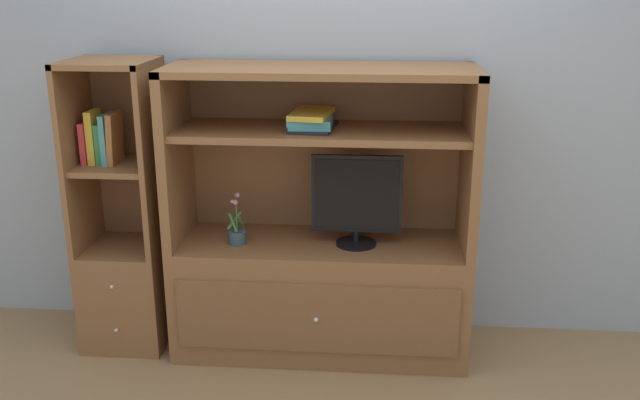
{
  "coord_description": "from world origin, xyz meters",
  "views": [
    {
      "loc": [
        0.28,
        -3.05,
        1.97
      ],
      "look_at": [
        0.0,
        0.35,
        0.87
      ],
      "focal_mm": 38.94,
      "sensor_mm": 36.0,
      "label": 1
    }
  ],
  "objects_px": {
    "tv_monitor": "(357,199)",
    "upright_book_row": "(102,139)",
    "media_console": "(321,264)",
    "magazine_stack": "(312,120)",
    "potted_plant": "(237,234)",
    "bookshelf_tall": "(126,252)"
  },
  "relations": [
    {
      "from": "media_console",
      "to": "magazine_stack",
      "type": "bearing_deg",
      "value": -176.26
    },
    {
      "from": "tv_monitor",
      "to": "media_console",
      "type": "bearing_deg",
      "value": 170.7
    },
    {
      "from": "tv_monitor",
      "to": "magazine_stack",
      "type": "relative_size",
      "value": 1.37
    },
    {
      "from": "tv_monitor",
      "to": "bookshelf_tall",
      "type": "bearing_deg",
      "value": 178.46
    },
    {
      "from": "magazine_stack",
      "to": "bookshelf_tall",
      "type": "distance_m",
      "value": 1.28
    },
    {
      "from": "potted_plant",
      "to": "bookshelf_tall",
      "type": "bearing_deg",
      "value": 173.63
    },
    {
      "from": "magazine_stack",
      "to": "tv_monitor",
      "type": "bearing_deg",
      "value": -6.72
    },
    {
      "from": "media_console",
      "to": "bookshelf_tall",
      "type": "bearing_deg",
      "value": 179.84
    },
    {
      "from": "magazine_stack",
      "to": "upright_book_row",
      "type": "distance_m",
      "value": 1.11
    },
    {
      "from": "potted_plant",
      "to": "upright_book_row",
      "type": "bearing_deg",
      "value": 175.03
    },
    {
      "from": "potted_plant",
      "to": "tv_monitor",
      "type": "bearing_deg",
      "value": 3.43
    },
    {
      "from": "media_console",
      "to": "tv_monitor",
      "type": "height_order",
      "value": "media_console"
    },
    {
      "from": "tv_monitor",
      "to": "upright_book_row",
      "type": "xyz_separation_m",
      "value": [
        -1.34,
        0.02,
        0.29
      ]
    },
    {
      "from": "media_console",
      "to": "tv_monitor",
      "type": "distance_m",
      "value": 0.43
    },
    {
      "from": "media_console",
      "to": "magazine_stack",
      "type": "relative_size",
      "value": 4.42
    },
    {
      "from": "potted_plant",
      "to": "magazine_stack",
      "type": "relative_size",
      "value": 0.79
    },
    {
      "from": "potted_plant",
      "to": "magazine_stack",
      "type": "height_order",
      "value": "magazine_stack"
    },
    {
      "from": "media_console",
      "to": "bookshelf_tall",
      "type": "xyz_separation_m",
      "value": [
        -1.08,
        0.0,
        0.03
      ]
    },
    {
      "from": "bookshelf_tall",
      "to": "tv_monitor",
      "type": "bearing_deg",
      "value": -1.54
    },
    {
      "from": "potted_plant",
      "to": "upright_book_row",
      "type": "relative_size",
      "value": 1.01
    },
    {
      "from": "tv_monitor",
      "to": "upright_book_row",
      "type": "bearing_deg",
      "value": 178.96
    },
    {
      "from": "media_console",
      "to": "upright_book_row",
      "type": "bearing_deg",
      "value": -179.66
    }
  ]
}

